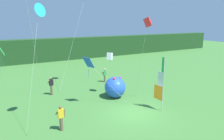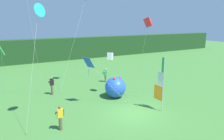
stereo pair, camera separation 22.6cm
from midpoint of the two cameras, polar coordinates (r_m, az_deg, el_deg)
The scene contains 12 objects.
ground_plane at distance 16.64m, azimuth 5.42°, elevation -11.65°, with size 120.00×120.00×0.00m, color #3D7533.
distant_treeline at distance 39.27m, azimuth -16.64°, elevation 5.27°, with size 80.00×2.40×3.98m, color #1E421E.
banner_flag at distance 16.98m, azimuth 12.62°, elevation -3.84°, with size 0.06×1.03×4.37m.
person_near_banner at distance 21.07m, azimuth -16.42°, elevation -4.01°, with size 0.55×0.48×1.77m.
person_mid_field at distance 14.29m, azimuth -14.10°, elevation -12.32°, with size 0.55×0.48×1.70m.
person_far_left at distance 24.51m, azimuth -2.27°, elevation -1.31°, with size 0.55×0.48×1.62m.
inflatable_balloon at distance 19.56m, azimuth 0.52°, elevation -4.67°, with size 1.95×1.95×2.02m.
kite_cyan_delta_0 at distance 14.51m, azimuth -19.73°, elevation 14.80°, with size 2.06×1.72×8.06m.
kite_red_box_2 at distance 17.94m, azimuth 9.28°, elevation 12.55°, with size 0.83×1.99×7.28m.
kite_blue_diamond_4 at distance 17.32m, azimuth -6.50°, elevation 1.70°, with size 3.44×1.83×4.12m.
kite_green_diamond_5 at distance 16.89m, azimuth -28.13°, elevation 4.05°, with size 0.79×2.72×5.37m.
kite_white_box_6 at distance 19.83m, azimuth -0.94°, elevation 3.73°, with size 1.60×1.64×4.11m.
Camera 1 is at (-8.91, -12.24, 6.94)m, focal length 33.81 mm.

